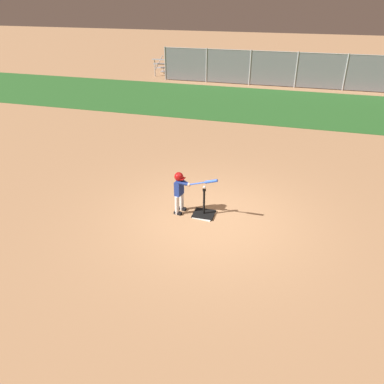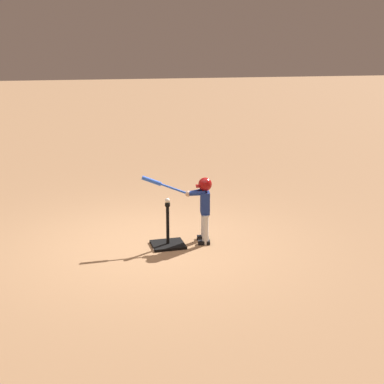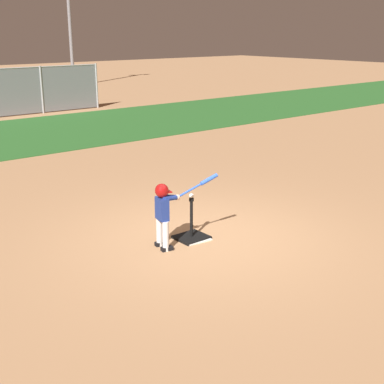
# 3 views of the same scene
# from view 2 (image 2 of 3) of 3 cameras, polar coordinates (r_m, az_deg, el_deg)

# --- Properties ---
(ground_plane) EXTENTS (90.00, 90.00, 0.00)m
(ground_plane) POSITION_cam_2_polar(r_m,az_deg,el_deg) (8.20, -4.33, -5.61)
(ground_plane) COLOR #AD7F56
(home_plate) EXTENTS (0.48, 0.48, 0.02)m
(home_plate) POSITION_cam_2_polar(r_m,az_deg,el_deg) (8.15, -2.72, -5.63)
(home_plate) COLOR white
(home_plate) RESTS_ON ground_plane
(batting_tee) EXTENTS (0.49, 0.44, 0.68)m
(batting_tee) POSITION_cam_2_polar(r_m,az_deg,el_deg) (8.10, -2.58, -5.23)
(batting_tee) COLOR black
(batting_tee) RESTS_ON ground_plane
(batter_child) EXTENTS (1.04, 0.39, 1.07)m
(batter_child) POSITION_cam_2_polar(r_m,az_deg,el_deg) (8.08, 1.06, -1.04)
(batter_child) COLOR silver
(batter_child) RESTS_ON ground_plane
(baseball) EXTENTS (0.07, 0.07, 0.07)m
(baseball) POSITION_cam_2_polar(r_m,az_deg,el_deg) (7.90, -2.64, -0.92)
(baseball) COLOR white
(baseball) RESTS_ON batting_tee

